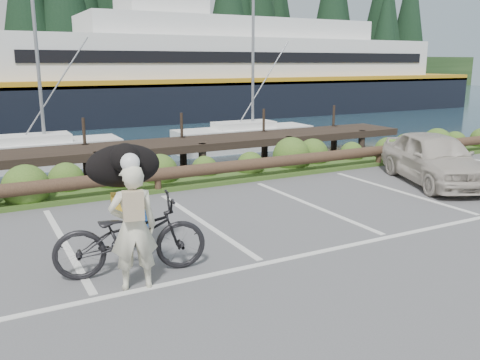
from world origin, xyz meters
name	(u,v)px	position (x,y,z in m)	size (l,w,h in m)	color
ground	(252,255)	(0.00, 0.00, 0.00)	(72.00, 72.00, 0.00)	#515153
vegetation_strip	(149,185)	(0.00, 5.30, 0.05)	(34.00, 1.60, 0.10)	#3D5B21
log_rail	(158,193)	(0.00, 4.60, 0.00)	(32.00, 0.30, 0.60)	#443021
bicycle	(131,236)	(-1.92, 0.22, 0.58)	(0.77, 2.21, 1.16)	black
cyclist	(133,228)	(-2.02, -0.29, 0.88)	(0.64, 0.42, 1.76)	beige
dog	(123,166)	(-1.79, 0.91, 1.50)	(1.17, 0.57, 0.67)	black
parked_car	(434,158)	(6.62, 2.20, 0.66)	(1.57, 3.90, 1.33)	#BDB3A6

